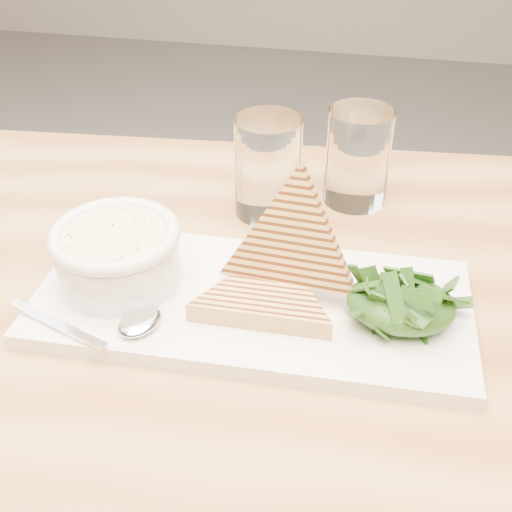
% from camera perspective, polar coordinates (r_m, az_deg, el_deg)
% --- Properties ---
extents(table_top, '(1.38, 0.98, 0.04)m').
position_cam_1_polar(table_top, '(0.60, -7.19, -10.25)').
color(table_top, '#AF854A').
rests_on(table_top, ground).
extents(platter, '(0.42, 0.20, 0.02)m').
position_cam_1_polar(platter, '(0.62, -0.38, -4.19)').
color(platter, white).
rests_on(platter, table_top).
extents(soup_bowl, '(0.12, 0.12, 0.05)m').
position_cam_1_polar(soup_bowl, '(0.64, -12.10, -0.39)').
color(soup_bowl, white).
rests_on(soup_bowl, platter).
extents(soup, '(0.10, 0.10, 0.01)m').
position_cam_1_polar(soup, '(0.62, -12.43, 1.72)').
color(soup, beige).
rests_on(soup, soup_bowl).
extents(bowl_rim, '(0.13, 0.13, 0.01)m').
position_cam_1_polar(bowl_rim, '(0.62, -12.45, 1.88)').
color(bowl_rim, white).
rests_on(bowl_rim, soup_bowl).
extents(sandwich_flat, '(0.15, 0.15, 0.02)m').
position_cam_1_polar(sandwich_flat, '(0.60, 0.86, -3.57)').
color(sandwich_flat, tan).
rests_on(sandwich_flat, platter).
extents(sandwich_lean, '(0.16, 0.14, 0.17)m').
position_cam_1_polar(sandwich_lean, '(0.60, 3.25, 1.05)').
color(sandwich_lean, tan).
rests_on(sandwich_lean, sandwich_flat).
extents(salad_base, '(0.10, 0.08, 0.04)m').
position_cam_1_polar(salad_base, '(0.59, 12.75, -4.18)').
color(salad_base, '#14330C').
rests_on(salad_base, platter).
extents(arugula_pile, '(0.11, 0.10, 0.05)m').
position_cam_1_polar(arugula_pile, '(0.59, 12.85, -3.57)').
color(arugula_pile, '#2A591B').
rests_on(arugula_pile, platter).
extents(spoon_bowl, '(0.05, 0.05, 0.01)m').
position_cam_1_polar(spoon_bowl, '(0.59, -10.29, -5.73)').
color(spoon_bowl, silver).
rests_on(spoon_bowl, platter).
extents(spoon_handle, '(0.11, 0.05, 0.00)m').
position_cam_1_polar(spoon_handle, '(0.61, -17.27, -5.79)').
color(spoon_handle, silver).
rests_on(spoon_handle, platter).
extents(glass_near, '(0.08, 0.08, 0.12)m').
position_cam_1_polar(glass_near, '(0.74, 1.08, 7.90)').
color(glass_near, white).
rests_on(glass_near, table_top).
extents(glass_far, '(0.08, 0.08, 0.12)m').
position_cam_1_polar(glass_far, '(0.78, 9.03, 8.69)').
color(glass_far, white).
rests_on(glass_far, table_top).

